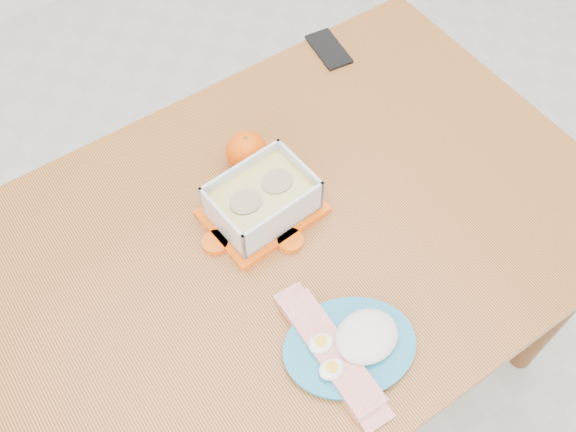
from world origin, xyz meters
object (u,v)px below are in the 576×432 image
rice_plate (355,343)px  smartphone (329,49)px  food_container (262,200)px  orange_fruit (247,152)px  dining_table (288,256)px

rice_plate → smartphone: size_ratio=2.25×
smartphone → rice_plate: bearing=-114.9°
food_container → orange_fruit: 0.13m
food_container → rice_plate: (-0.01, -0.32, -0.02)m
rice_plate → food_container: bearing=105.7°
dining_table → smartphone: smartphone is taller
dining_table → rice_plate: size_ratio=4.58×
food_container → smartphone: 0.48m
orange_fruit → rice_plate: bearing=-95.4°
rice_plate → smartphone: rice_plate is taller
food_container → dining_table: bearing=-81.7°
orange_fruit → food_container: bearing=-106.2°
dining_table → rice_plate: rice_plate is taller
dining_table → rice_plate: (-0.02, -0.26, 0.11)m
food_container → smartphone: size_ratio=1.86×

